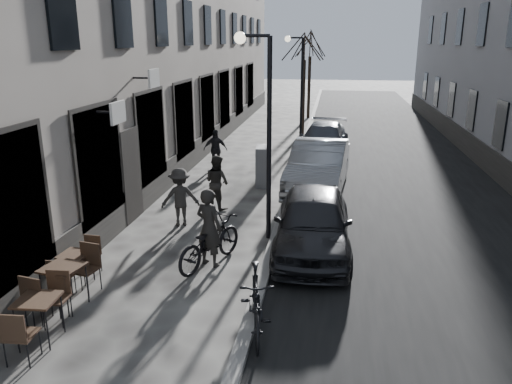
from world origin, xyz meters
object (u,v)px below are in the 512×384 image
(bistro_set_a, at_px, (39,315))
(car_far, at_px, (323,140))
(tree_far, at_px, (310,44))
(pedestrian_mid, at_px, (180,197))
(moped, at_px, (256,302))
(tree_near, at_px, (305,45))
(car_mid, at_px, (318,166))
(bistro_set_b, at_px, (64,282))
(streetlamp_far, at_px, (298,79))
(car_near, at_px, (313,222))
(utility_cabinet, at_px, (264,166))
(pedestrian_far, at_px, (215,150))
(bicycle, at_px, (209,242))
(pedestrian_near, at_px, (217,182))
(bistro_set_c, at_px, (76,265))
(streetlamp_near, at_px, (262,115))

(bistro_set_a, distance_m, car_far, 15.70)
(tree_far, bearing_deg, pedestrian_mid, -96.70)
(moped, bearing_deg, tree_near, 80.45)
(car_mid, relative_size, moped, 2.55)
(tree_near, relative_size, bistro_set_a, 3.55)
(bistro_set_b, bearing_deg, bistro_set_a, -70.95)
(pedestrian_mid, height_order, car_far, pedestrian_mid)
(tree_near, relative_size, car_mid, 1.14)
(streetlamp_far, height_order, moped, streetlamp_far)
(tree_far, height_order, car_near, tree_far)
(utility_cabinet, xyz_separation_m, pedestrian_far, (-2.19, 1.99, 0.09))
(bicycle, height_order, pedestrian_far, pedestrian_far)
(pedestrian_far, height_order, car_far, pedestrian_far)
(pedestrian_mid, height_order, moped, pedestrian_mid)
(bicycle, relative_size, moped, 1.07)
(pedestrian_near, bearing_deg, tree_far, -60.43)
(bistro_set_b, relative_size, car_mid, 0.35)
(bistro_set_a, xyz_separation_m, utility_cabinet, (2.42, 9.96, 0.21))
(tree_near, xyz_separation_m, car_mid, (1.21, -10.48, -3.84))
(car_mid, bearing_deg, car_far, 94.64)
(bistro_set_c, bearing_deg, car_near, 31.55)
(pedestrian_mid, distance_m, car_far, 10.05)
(car_far, bearing_deg, tree_far, 101.63)
(bistro_set_a, bearing_deg, streetlamp_far, 76.02)
(streetlamp_near, xyz_separation_m, car_mid, (1.28, 4.52, -2.34))
(tree_near, xyz_separation_m, tree_far, (0.00, 6.00, 0.00))
(pedestrian_mid, bearing_deg, bicycle, 100.12)
(tree_near, xyz_separation_m, car_near, (1.26, -15.68, -3.91))
(bistro_set_a, xyz_separation_m, car_near, (4.37, 4.48, 0.27))
(streetlamp_near, bearing_deg, tree_far, 89.80)
(tree_far, bearing_deg, pedestrian_near, -95.24)
(car_far, distance_m, moped, 14.31)
(tree_near, distance_m, bistro_set_a, 20.83)
(tree_near, xyz_separation_m, bistro_set_c, (-3.51, -18.16, -4.23))
(tree_near, bearing_deg, car_near, -85.42)
(streetlamp_far, relative_size, tree_near, 0.89)
(streetlamp_far, bearing_deg, car_mid, -80.27)
(tree_far, height_order, pedestrian_mid, tree_far)
(bistro_set_a, xyz_separation_m, bicycle, (2.11, 3.36, 0.07))
(streetlamp_far, relative_size, utility_cabinet, 3.67)
(streetlamp_near, distance_m, moped, 5.10)
(car_near, xyz_separation_m, moped, (-0.81, -3.69, -0.17))
(streetlamp_far, xyz_separation_m, utility_cabinet, (-0.63, -7.20, -2.47))
(streetlamp_far, distance_m, bicycle, 14.08)
(bistro_set_b, height_order, car_mid, car_mid)
(pedestrian_far, relative_size, moped, 0.80)
(bicycle, height_order, pedestrian_mid, pedestrian_mid)
(pedestrian_near, bearing_deg, moped, 143.41)
(streetlamp_near, bearing_deg, utility_cabinet, 97.45)
(streetlamp_far, bearing_deg, pedestrian_far, -118.37)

